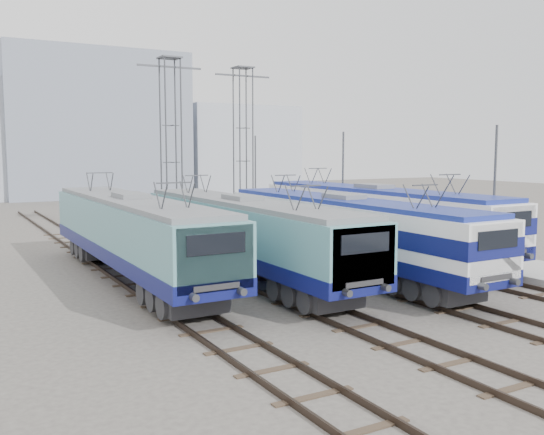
{
  "coord_description": "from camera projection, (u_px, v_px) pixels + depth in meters",
  "views": [
    {
      "loc": [
        -14.39,
        -17.55,
        5.84
      ],
      "look_at": [
        -0.56,
        7.0,
        2.69
      ],
      "focal_mm": 40.0,
      "sensor_mm": 36.0,
      "label": 1
    }
  ],
  "objects": [
    {
      "name": "building_center",
      "position": [
        92.0,
        125.0,
        77.5
      ],
      "size": [
        22.0,
        14.0,
        18.0
      ],
      "primitive_type": "cube",
      "color": "gray",
      "rests_on": "ground"
    },
    {
      "name": "ground",
      "position": [
        376.0,
        305.0,
        22.86
      ],
      "size": [
        160.0,
        160.0,
        0.0
      ],
      "primitive_type": "plane",
      "color": "#514C47"
    },
    {
      "name": "catenary_tower_west",
      "position": [
        171.0,
        138.0,
        41.18
      ],
      "size": [
        4.5,
        1.2,
        12.0
      ],
      "color": "#3F4247",
      "rests_on": "ground"
    },
    {
      "name": "mast_mid",
      "position": [
        343.0,
        187.0,
        38.79
      ],
      "size": [
        0.12,
        0.12,
        7.0
      ],
      "primitive_type": "cylinder",
      "color": "#3F4247",
      "rests_on": "ground"
    },
    {
      "name": "mast_front",
      "position": [
        494.0,
        200.0,
        28.4
      ],
      "size": [
        0.12,
        0.12,
        7.0
      ],
      "primitive_type": "cylinder",
      "color": "#3F4247",
      "rests_on": "ground"
    },
    {
      "name": "catenary_tower_east",
      "position": [
        243.0,
        139.0,
        46.08
      ],
      "size": [
        4.5,
        1.2,
        12.0
      ],
      "color": "#3F4247",
      "rests_on": "ground"
    },
    {
      "name": "locomotive_far_left",
      "position": [
        133.0,
        231.0,
        26.68
      ],
      "size": [
        2.9,
        18.34,
        3.45
      ],
      "color": "#0D1253",
      "rests_on": "ground"
    },
    {
      "name": "locomotive_center_left",
      "position": [
        245.0,
        231.0,
        27.15
      ],
      "size": [
        2.81,
        17.74,
        3.34
      ],
      "color": "#0D1253",
      "rests_on": "ground"
    },
    {
      "name": "building_east",
      "position": [
        233.0,
        149.0,
        87.59
      ],
      "size": [
        16.0,
        12.0,
        12.0
      ],
      "primitive_type": "cube",
      "color": "#A7AFBB",
      "rests_on": "ground"
    },
    {
      "name": "mast_rear",
      "position": [
        255.0,
        179.0,
        49.18
      ],
      "size": [
        0.12,
        0.12,
        7.0
      ],
      "primitive_type": "cylinder",
      "color": "#3F4247",
      "rests_on": "ground"
    },
    {
      "name": "platform",
      "position": [
        426.0,
        250.0,
        34.75
      ],
      "size": [
        4.0,
        70.0,
        0.3
      ],
      "primitive_type": "cube",
      "color": "#9E9E99",
      "rests_on": "ground"
    },
    {
      "name": "locomotive_far_right",
      "position": [
        376.0,
        214.0,
        33.16
      ],
      "size": [
        2.93,
        18.5,
        3.48
      ],
      "color": "#0D1253",
      "rests_on": "ground"
    },
    {
      "name": "locomotive_center_right",
      "position": [
        346.0,
        228.0,
        28.06
      ],
      "size": [
        2.79,
        17.66,
        3.32
      ],
      "color": "#0D1253",
      "rests_on": "ground"
    }
  ]
}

